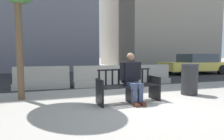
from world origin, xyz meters
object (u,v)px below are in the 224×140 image
object	(u,v)px
trash_bin	(189,79)
street_bench	(128,87)
jersey_barrier_right	(147,76)
jersey_barrier_centre	(98,78)
jersey_barrier_left	(43,79)
seated_person	(132,77)
car_taxi_near	(195,64)

from	to	relation	value
trash_bin	street_bench	bearing A→B (deg)	-173.39
jersey_barrier_right	jersey_barrier_centre	bearing A→B (deg)	-178.54
jersey_barrier_left	jersey_barrier_right	size ratio (longest dim) A/B	1.00
jersey_barrier_right	jersey_barrier_left	bearing A→B (deg)	178.68
seated_person	jersey_barrier_left	xyz separation A→B (m)	(-2.43, 2.89, -0.35)
trash_bin	jersey_barrier_left	bearing A→B (deg)	150.54
seated_person	jersey_barrier_centre	distance (m)	2.76
street_bench	car_taxi_near	distance (m)	9.25
street_bench	seated_person	world-z (taller)	seated_person
jersey_barrier_left	seated_person	bearing A→B (deg)	-49.94
jersey_barrier_centre	jersey_barrier_left	distance (m)	2.15
jersey_barrier_centre	trash_bin	xyz separation A→B (m)	(2.42, -2.42, 0.16)
jersey_barrier_right	car_taxi_near	bearing A→B (deg)	28.38
trash_bin	jersey_barrier_centre	bearing A→B (deg)	135.01
street_bench	jersey_barrier_centre	size ratio (longest dim) A/B	0.86
jersey_barrier_left	jersey_barrier_centre	bearing A→B (deg)	-4.26
car_taxi_near	seated_person	bearing A→B (deg)	-142.25
street_bench	jersey_barrier_left	size ratio (longest dim) A/B	0.85
trash_bin	car_taxi_near	bearing A→B (deg)	46.02
jersey_barrier_left	jersey_barrier_right	world-z (taller)	same
seated_person	jersey_barrier_centre	world-z (taller)	seated_person
seated_person	car_taxi_near	xyz separation A→B (m)	(7.29, 5.64, -0.01)
street_bench	jersey_barrier_right	world-z (taller)	street_bench
jersey_barrier_right	car_taxi_near	xyz separation A→B (m)	(5.29, 2.86, 0.34)
jersey_barrier_centre	jersey_barrier_right	distance (m)	2.28
seated_person	jersey_barrier_right	bearing A→B (deg)	54.34
jersey_barrier_centre	jersey_barrier_right	size ratio (longest dim) A/B	1.00
jersey_barrier_right	trash_bin	distance (m)	2.49
trash_bin	seated_person	bearing A→B (deg)	-171.83
jersey_barrier_left	car_taxi_near	xyz separation A→B (m)	(9.71, 2.76, 0.34)
jersey_barrier_centre	seated_person	bearing A→B (deg)	-84.10
seated_person	jersey_barrier_left	world-z (taller)	seated_person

